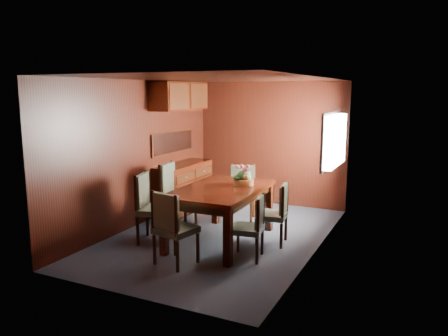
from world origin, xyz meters
The scene contains 11 objects.
ground centered at (0.00, 0.00, 0.00)m, with size 4.50×4.50×0.00m, color #323945.
room_shell centered at (-0.10, 0.33, 1.63)m, with size 3.06×4.52×2.41m.
sideboard centered at (-1.25, 1.00, 0.45)m, with size 0.48×1.40×0.90m, color black.
dining_table centered at (0.12, -0.24, 0.71)m, with size 1.13×1.78×0.82m.
chair_left_near centered at (-0.84, -0.66, 0.58)m, with size 0.59×0.61×1.04m.
chair_left_far centered at (-0.91, 0.12, 0.59)m, with size 0.55×0.56×1.07m.
chair_right_near centered at (0.79, -0.65, 0.48)m, with size 0.46×0.47×0.87m.
chair_right_far centered at (0.89, 0.04, 0.51)m, with size 0.47×0.48×0.91m.
chair_head centered at (-0.05, -1.31, 0.55)m, with size 0.55×0.53×0.99m.
chair_foot centered at (-0.08, 1.01, 0.53)m, with size 0.55×0.53×0.95m.
flower_centerpiece centered at (0.35, 0.08, 0.98)m, with size 0.32×0.32×0.32m.
Camera 1 is at (2.85, -5.84, 2.22)m, focal length 35.00 mm.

